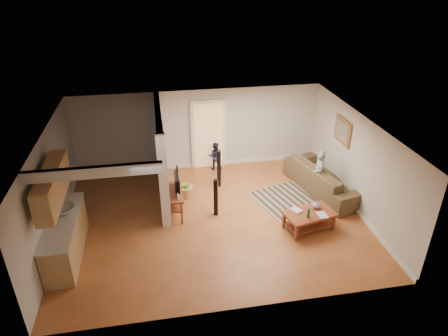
{
  "coord_description": "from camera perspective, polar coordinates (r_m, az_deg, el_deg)",
  "views": [
    {
      "loc": [
        -1.23,
        -8.33,
        5.91
      ],
      "look_at": [
        0.37,
        0.65,
        1.1
      ],
      "focal_mm": 32.0,
      "sensor_mm": 36.0,
      "label": 1
    }
  ],
  "objects": [
    {
      "name": "ground",
      "position": [
        10.29,
        -1.41,
        -7.27
      ],
      "size": [
        7.5,
        7.5,
        0.0
      ],
      "primitive_type": "plane",
      "color": "brown",
      "rests_on": "ground"
    },
    {
      "name": "room_shell",
      "position": [
        9.83,
        -8.04,
        0.56
      ],
      "size": [
        7.54,
        6.02,
        2.52
      ],
      "color": "beige",
      "rests_on": "ground"
    },
    {
      "name": "area_rug",
      "position": [
        11.36,
        12.35,
        -4.24
      ],
      "size": [
        3.36,
        2.85,
        0.01
      ],
      "primitive_type": "cube",
      "rotation": [
        0.0,
        0.0,
        0.3
      ],
      "color": "black",
      "rests_on": "ground"
    },
    {
      "name": "sofa",
      "position": [
        11.83,
        13.94,
        -3.08
      ],
      "size": [
        1.68,
        2.88,
        0.79
      ],
      "primitive_type": "imported",
      "rotation": [
        0.0,
        0.0,
        1.82
      ],
      "color": "#403720",
      "rests_on": "ground"
    },
    {
      "name": "coffee_table",
      "position": [
        9.97,
        12.15,
        -6.69
      ],
      "size": [
        1.33,
        0.95,
        0.71
      ],
      "rotation": [
        0.0,
        0.0,
        0.22
      ],
      "color": "maroon",
      "rests_on": "ground"
    },
    {
      "name": "tv_console",
      "position": [
        10.21,
        -7.01,
        -3.62
      ],
      "size": [
        0.43,
        1.1,
        0.94
      ],
      "rotation": [
        0.0,
        0.0,
        -0.02
      ],
      "color": "maroon",
      "rests_on": "ground"
    },
    {
      "name": "speaker_left",
      "position": [
        10.17,
        -1.15,
        -4.23
      ],
      "size": [
        0.13,
        0.13,
        1.03
      ],
      "primitive_type": "cube",
      "rotation": [
        0.0,
        0.0,
        -0.38
      ],
      "color": "black",
      "rests_on": "ground"
    },
    {
      "name": "speaker_right",
      "position": [
        11.43,
        -0.72,
        -0.1
      ],
      "size": [
        0.13,
        0.13,
        1.12
      ],
      "primitive_type": "cube",
      "rotation": [
        0.0,
        0.0,
        -0.17
      ],
      "color": "black",
      "rests_on": "ground"
    },
    {
      "name": "toy_basket",
      "position": [
        11.2,
        -5.46,
        -3.23
      ],
      "size": [
        0.43,
        0.43,
        0.38
      ],
      "color": "olive",
      "rests_on": "ground"
    },
    {
      "name": "child",
      "position": [
        11.57,
        12.95,
        -3.72
      ],
      "size": [
        0.37,
        0.52,
        1.35
      ],
      "primitive_type": "imported",
      "rotation": [
        0.0,
        0.0,
        -1.68
      ],
      "color": "gray",
      "rests_on": "ground"
    },
    {
      "name": "toddler",
      "position": [
        12.63,
        -1.26,
        -0.11
      ],
      "size": [
        0.51,
        0.44,
        0.9
      ],
      "primitive_type": "imported",
      "rotation": [
        0.0,
        0.0,
        2.89
      ],
      "color": "#212246",
      "rests_on": "ground"
    }
  ]
}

